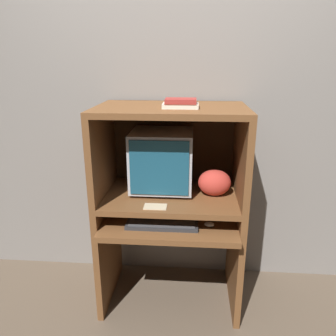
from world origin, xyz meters
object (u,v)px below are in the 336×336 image
object	(u,v)px
mouse	(209,224)
snack_bag	(214,183)
keyboard	(162,224)
crt_monitor	(162,160)
book_stack	(181,103)

from	to	relation	value
mouse	snack_bag	bearing A→B (deg)	79.76
mouse	keyboard	bearing A→B (deg)	-178.06
crt_monitor	snack_bag	bearing A→B (deg)	-11.64
snack_bag	book_stack	world-z (taller)	book_stack
crt_monitor	keyboard	distance (m)	0.42
keyboard	snack_bag	xyz separation A→B (m)	(0.32, 0.19, 0.21)
snack_bag	book_stack	xyz separation A→B (m)	(-0.22, -0.07, 0.51)
snack_bag	book_stack	bearing A→B (deg)	-163.31
keyboard	book_stack	bearing A→B (deg)	50.54
keyboard	book_stack	world-z (taller)	book_stack
mouse	crt_monitor	bearing A→B (deg)	141.51
crt_monitor	book_stack	bearing A→B (deg)	-47.94
crt_monitor	mouse	size ratio (longest dim) A/B	6.53
book_stack	crt_monitor	bearing A→B (deg)	132.06
keyboard	snack_bag	distance (m)	0.43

